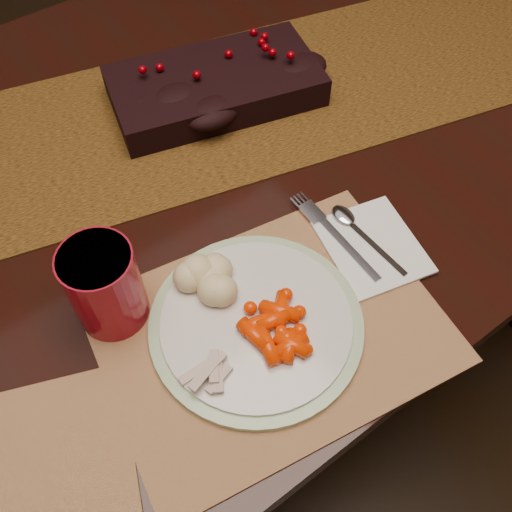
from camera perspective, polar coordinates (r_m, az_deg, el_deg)
floor at (r=1.54m, az=-6.44°, el=-10.94°), size 5.00×5.00×0.00m
dining_table at (r=1.21m, az=-8.09°, el=-3.83°), size 1.80×1.00×0.75m
table_runner at (r=0.98m, az=-10.85°, el=12.58°), size 1.79×0.78×0.00m
centerpiece at (r=0.99m, az=-4.12°, el=16.99°), size 0.38×0.26×0.07m
placemat_main at (r=0.73m, az=1.60°, el=-7.51°), size 0.47×0.37×0.00m
dinner_plate at (r=0.73m, az=0.02°, el=-6.75°), size 0.30×0.30×0.02m
baby_carrots at (r=0.70m, az=2.68°, el=-7.53°), size 0.14×0.13×0.02m
mashed_potatoes at (r=0.73m, az=-4.16°, el=-1.81°), size 0.11×0.10×0.05m
turkey_shreds at (r=0.68m, az=-5.06°, el=-11.75°), size 0.08×0.07×0.02m
napkin at (r=0.81m, az=11.54°, el=0.95°), size 0.15×0.17×0.00m
fork at (r=0.81m, az=8.34°, el=1.68°), size 0.03×0.16×0.00m
spoon at (r=0.81m, az=11.00°, el=1.75°), size 0.03×0.14×0.00m
red_cup at (r=0.72m, az=-14.88°, el=-2.95°), size 0.10×0.10×0.12m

